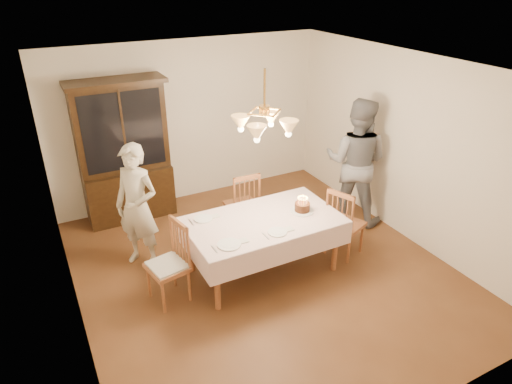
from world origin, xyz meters
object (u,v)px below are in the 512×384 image
elderly_woman (137,207)px  birthday_cake (302,208)px  dining_table (263,225)px  chair_far_side (242,206)px  china_hutch (124,154)px

elderly_woman → birthday_cake: size_ratio=5.56×
dining_table → elderly_woman: bearing=145.7°
chair_far_side → china_hutch: bearing=135.7°
dining_table → china_hutch: size_ratio=0.88×
dining_table → elderly_woman: 1.62m
birthday_cake → chair_far_side: bearing=109.9°
chair_far_side → elderly_woman: (-1.50, -0.06, 0.39)m
dining_table → birthday_cake: 0.55m
chair_far_side → dining_table: bearing=-100.1°
chair_far_side → elderly_woman: 1.55m
china_hutch → chair_far_side: (1.33, -1.29, -0.60)m
elderly_woman → dining_table: bearing=15.4°
elderly_woman → chair_far_side: bearing=51.8°
chair_far_side → birthday_cake: (0.37, -1.01, 0.37)m
china_hutch → dining_table: bearing=-62.9°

